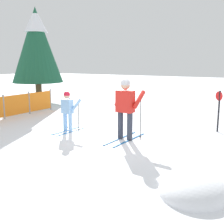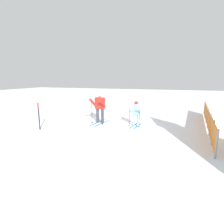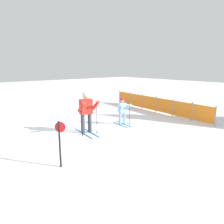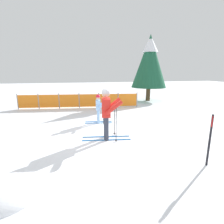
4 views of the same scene
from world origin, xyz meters
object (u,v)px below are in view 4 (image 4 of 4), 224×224
at_px(skier_adult, 107,109).
at_px(skier_child, 99,106).
at_px(trail_marker, 211,134).
at_px(safety_fence, 79,101).
at_px(conifer_far, 150,61).

xyz_separation_m(skier_adult, skier_child, (0.00, 1.93, -0.28)).
relative_size(skier_adult, trail_marker, 1.34).
bearing_deg(trail_marker, skier_child, 116.26).
height_order(skier_adult, safety_fence, skier_adult).
distance_m(skier_child, safety_fence, 3.45).
bearing_deg(conifer_far, safety_fence, -161.79).
relative_size(skier_adult, safety_fence, 0.24).
height_order(skier_child, trail_marker, trail_marker).
bearing_deg(skier_child, safety_fence, 110.94).
relative_size(conifer_far, trail_marker, 3.80).
bearing_deg(trail_marker, skier_adult, 132.95).
relative_size(skier_child, conifer_far, 0.26).
xyz_separation_m(skier_adult, trail_marker, (2.04, -2.19, -0.22)).
distance_m(skier_child, trail_marker, 4.60).
xyz_separation_m(skier_child, conifer_far, (4.55, 5.10, 2.24)).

